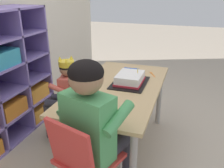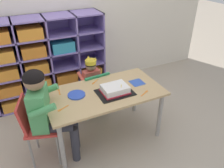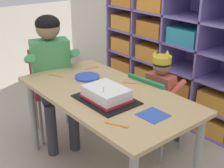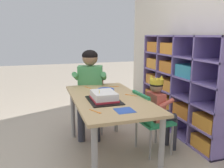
{
  "view_description": "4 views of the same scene",
  "coord_description": "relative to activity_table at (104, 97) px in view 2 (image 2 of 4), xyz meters",
  "views": [
    {
      "loc": [
        -1.77,
        -0.54,
        1.4
      ],
      "look_at": [
        0.0,
        0.06,
        0.64
      ],
      "focal_mm": 38.57,
      "sensor_mm": 36.0,
      "label": 1
    },
    {
      "loc": [
        -0.8,
        -1.87,
        1.93
      ],
      "look_at": [
        0.13,
        0.07,
        0.66
      ],
      "focal_mm": 35.63,
      "sensor_mm": 36.0,
      "label": 2
    },
    {
      "loc": [
        1.48,
        -1.16,
        1.48
      ],
      "look_at": [
        -0.0,
        0.06,
        0.67
      ],
      "focal_mm": 49.7,
      "sensor_mm": 36.0,
      "label": 3
    },
    {
      "loc": [
        2.07,
        -0.62,
        1.23
      ],
      "look_at": [
        0.01,
        0.04,
        0.76
      ],
      "focal_mm": 36.67,
      "sensor_mm": 36.0,
      "label": 4
    }
  ],
  "objects": [
    {
      "name": "paper_napkin_square",
      "position": [
        0.42,
        0.01,
        0.08
      ],
      "size": [
        0.15,
        0.15,
        0.0
      ],
      "primitive_type": "cube",
      "rotation": [
        0.0,
        0.0,
        0.02
      ],
      "color": "#3356B7",
      "rests_on": "activity_table"
    },
    {
      "name": "birthday_cake_on_tray",
      "position": [
        0.1,
        -0.07,
        0.11
      ],
      "size": [
        0.38,
        0.28,
        0.12
      ],
      "color": "black",
      "rests_on": "activity_table"
    },
    {
      "name": "classroom_chair_blue",
      "position": [
        0.05,
        0.43,
        -0.17
      ],
      "size": [
        0.38,
        0.37,
        0.66
      ],
      "rotation": [
        0.0,
        0.0,
        3.23
      ],
      "color": "#238451",
      "rests_on": "ground"
    },
    {
      "name": "adult_helper_seated",
      "position": [
        -0.63,
        -0.05,
        0.1
      ],
      "size": [
        0.48,
        0.46,
        1.05
      ],
      "rotation": [
        0.0,
        0.0,
        1.27
      ],
      "color": "#4C9E5B",
      "rests_on": "ground"
    },
    {
      "name": "classroom_chair_adult_side",
      "position": [
        -0.74,
        -0.01,
        -0.1
      ],
      "size": [
        0.43,
        0.42,
        0.74
      ],
      "rotation": [
        0.0,
        0.0,
        1.27
      ],
      "color": "red",
      "rests_on": "ground"
    },
    {
      "name": "ground",
      "position": [
        0.0,
        0.0,
        -0.55
      ],
      "size": [
        16.0,
        16.0,
        0.0
      ],
      "primitive_type": "plane",
      "color": "tan"
    },
    {
      "name": "storage_cubby_shelf",
      "position": [
        -0.45,
        1.12,
        0.01
      ],
      "size": [
        1.58,
        0.4,
        1.23
      ],
      "color": "#7F6BB2",
      "rests_on": "ground"
    },
    {
      "name": "child_with_crown",
      "position": [
        0.04,
        0.54,
        -0.04
      ],
      "size": [
        0.31,
        0.31,
        0.83
      ],
      "rotation": [
        0.0,
        0.0,
        3.23
      ],
      "color": "#D15647",
      "rests_on": "ground"
    },
    {
      "name": "fork_scattered_mid_table",
      "position": [
        -0.44,
        0.21,
        0.08
      ],
      "size": [
        0.03,
        0.12,
        0.0
      ],
      "rotation": [
        0.0,
        0.0,
        4.61
      ],
      "color": "orange",
      "rests_on": "activity_table"
    },
    {
      "name": "fork_at_table_front_edge",
      "position": [
        -0.49,
        -0.11,
        0.08
      ],
      "size": [
        0.12,
        0.06,
        0.0
      ],
      "rotation": [
        0.0,
        0.0,
        0.41
      ],
      "color": "orange",
      "rests_on": "activity_table"
    },
    {
      "name": "fork_by_napkin",
      "position": [
        -0.01,
        0.24,
        0.08
      ],
      "size": [
        0.11,
        0.09,
        0.0
      ],
      "rotation": [
        0.0,
        0.0,
        0.67
      ],
      "color": "orange",
      "rests_on": "activity_table"
    },
    {
      "name": "fork_near_child_seat",
      "position": [
        0.38,
        -0.22,
        0.08
      ],
      "size": [
        0.13,
        0.08,
        0.0
      ],
      "rotation": [
        0.0,
        0.0,
        3.62
      ],
      "color": "orange",
      "rests_on": "activity_table"
    },
    {
      "name": "activity_table",
      "position": [
        0.0,
        0.0,
        0.0
      ],
      "size": [
        1.27,
        0.67,
        0.63
      ],
      "color": "tan",
      "rests_on": "ground"
    },
    {
      "name": "paper_plate_stack",
      "position": [
        -0.29,
        0.06,
        0.08
      ],
      "size": [
        0.19,
        0.19,
        0.01
      ],
      "primitive_type": "cylinder",
      "color": "blue",
      "rests_on": "activity_table"
    }
  ]
}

